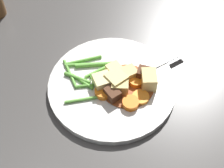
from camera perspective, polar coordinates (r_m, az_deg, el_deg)
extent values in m
plane|color=#423F3D|center=(0.70, 0.00, -0.68)|extent=(3.00, 3.00, 0.00)
cylinder|color=white|center=(0.69, 0.00, -0.34)|extent=(0.26, 0.26, 0.01)
cylinder|color=brown|center=(0.68, 2.53, -0.50)|extent=(0.11, 0.11, 0.00)
cylinder|color=orange|center=(0.67, -1.50, -1.36)|extent=(0.05, 0.05, 0.01)
cylinder|color=orange|center=(0.65, 3.19, -3.27)|extent=(0.04, 0.04, 0.01)
cylinder|color=orange|center=(0.69, 4.18, 0.55)|extent=(0.04, 0.04, 0.01)
cylinder|color=orange|center=(0.66, 4.91, -2.28)|extent=(0.05, 0.05, 0.01)
cube|color=#DBBC6B|center=(0.67, 1.35, -0.39)|extent=(0.04, 0.03, 0.03)
cube|color=#E5CC7A|center=(0.68, 0.76, 0.90)|extent=(0.05, 0.05, 0.03)
cube|color=#EAD68C|center=(0.67, -1.63, 0.39)|extent=(0.05, 0.05, 0.03)
cube|color=#DBBC6B|center=(0.69, 2.91, 1.77)|extent=(0.04, 0.04, 0.02)
cube|color=#DBBC6B|center=(0.68, 6.30, 0.70)|extent=(0.04, 0.04, 0.03)
cube|color=#E5CC7A|center=(0.69, 0.73, 2.35)|extent=(0.04, 0.04, 0.02)
cube|color=#4C2B19|center=(0.69, 5.40, 1.67)|extent=(0.03, 0.03, 0.03)
cube|color=#4C2B19|center=(0.66, 0.07, -1.70)|extent=(0.04, 0.04, 0.02)
cylinder|color=#599E38|center=(0.71, -2.92, 3.31)|extent=(0.08, 0.03, 0.01)
cylinder|color=#66AD42|center=(0.66, -5.14, -2.67)|extent=(0.07, 0.03, 0.01)
cylinder|color=#599E38|center=(0.69, -6.01, 0.82)|extent=(0.06, 0.02, 0.01)
cylinder|color=#599E38|center=(0.69, -5.11, 0.41)|extent=(0.05, 0.03, 0.01)
cylinder|color=#66AD42|center=(0.72, -5.08, 3.33)|extent=(0.07, 0.02, 0.01)
cylinder|color=#66AD42|center=(0.70, -2.53, 2.21)|extent=(0.05, 0.04, 0.01)
cylinder|color=#599E38|center=(0.72, -4.94, 4.03)|extent=(0.08, 0.04, 0.01)
cylinder|color=#599E38|center=(0.70, -7.19, 1.77)|extent=(0.05, 0.07, 0.01)
cylinder|color=#599E38|center=(0.70, -0.86, 1.78)|extent=(0.07, 0.04, 0.01)
cylinder|color=#599E38|center=(0.68, -4.15, -0.28)|extent=(0.05, 0.02, 0.01)
cube|color=silver|center=(0.73, 8.90, 3.81)|extent=(0.09, 0.08, 0.00)
cube|color=silver|center=(0.70, 4.62, 1.65)|extent=(0.03, 0.03, 0.00)
cylinder|color=silver|center=(0.70, 2.15, 1.14)|extent=(0.03, 0.03, 0.00)
cylinder|color=silver|center=(0.69, 2.43, 0.79)|extent=(0.03, 0.03, 0.00)
cylinder|color=silver|center=(0.69, 2.72, 0.44)|extent=(0.03, 0.03, 0.00)
cylinder|color=silver|center=(0.69, 3.01, 0.08)|extent=(0.03, 0.03, 0.00)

